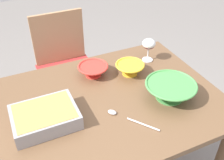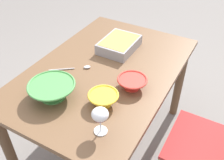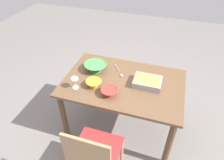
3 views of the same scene
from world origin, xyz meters
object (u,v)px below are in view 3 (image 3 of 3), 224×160
(mixing_bowl, at_px, (95,67))
(small_bowl, at_px, (109,91))
(serving_spoon, at_px, (120,72))
(dining_table, at_px, (123,90))
(chair, at_px, (93,156))
(wine_glass, at_px, (74,80))
(serving_bowl, at_px, (94,83))
(casserole_dish, at_px, (147,82))

(mixing_bowl, height_order, small_bowl, mixing_bowl)
(serving_spoon, bearing_deg, dining_table, 119.28)
(small_bowl, bearing_deg, mixing_bowl, -50.96)
(chair, xyz_separation_m, wine_glass, (0.41, -0.55, 0.36))
(chair, distance_m, serving_spoon, 0.98)
(mixing_bowl, bearing_deg, wine_glass, 76.73)
(mixing_bowl, height_order, serving_bowl, mixing_bowl)
(casserole_dish, distance_m, serving_spoon, 0.37)
(casserole_dish, distance_m, serving_bowl, 0.58)
(serving_bowl, bearing_deg, chair, 110.11)
(dining_table, relative_size, small_bowl, 7.44)
(wine_glass, xyz_separation_m, casserole_dish, (-0.72, -0.28, -0.07))
(wine_glass, height_order, small_bowl, wine_glass)
(dining_table, relative_size, wine_glass, 8.81)
(mixing_bowl, relative_size, serving_spoon, 1.17)
(dining_table, distance_m, serving_bowl, 0.36)
(chair, distance_m, serving_bowl, 0.73)
(serving_bowl, bearing_deg, small_bowl, 159.10)
(mixing_bowl, bearing_deg, dining_table, 162.58)
(wine_glass, xyz_separation_m, serving_bowl, (-0.17, -0.09, -0.07))
(mixing_bowl, distance_m, small_bowl, 0.46)
(serving_bowl, height_order, serving_spoon, serving_bowl)
(casserole_dish, relative_size, serving_spoon, 1.30)
(dining_table, bearing_deg, mixing_bowl, -17.42)
(small_bowl, bearing_deg, casserole_dish, -141.98)
(mixing_bowl, bearing_deg, chair, 109.32)
(chair, relative_size, serving_bowl, 5.24)
(wine_glass, distance_m, mixing_bowl, 0.38)
(dining_table, bearing_deg, chair, 86.22)
(dining_table, xyz_separation_m, serving_bowl, (0.29, 0.16, 0.15))
(wine_glass, height_order, serving_bowl, wine_glass)
(chair, distance_m, mixing_bowl, 1.01)
(small_bowl, bearing_deg, wine_glass, 1.77)
(mixing_bowl, distance_m, serving_bowl, 0.29)
(dining_table, height_order, serving_bowl, serving_bowl)
(dining_table, distance_m, chair, 0.81)
(casserole_dish, height_order, serving_spoon, casserole_dish)
(wine_glass, distance_m, casserole_dish, 0.78)
(casserole_dish, xyz_separation_m, serving_bowl, (0.54, 0.19, -0.00))
(mixing_bowl, xyz_separation_m, serving_spoon, (-0.29, -0.03, -0.04))
(chair, xyz_separation_m, small_bowl, (0.03, -0.56, 0.29))
(mixing_bowl, relative_size, serving_bowl, 1.57)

